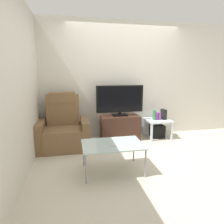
{
  "coord_description": "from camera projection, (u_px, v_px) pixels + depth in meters",
  "views": [
    {
      "loc": [
        -1.16,
        -3.25,
        1.48
      ],
      "look_at": [
        -0.4,
        0.5,
        0.7
      ],
      "focal_mm": 31.39,
      "sensor_mm": 36.0,
      "label": 1
    }
  ],
  "objects": [
    {
      "name": "ground_plane",
      "position": [
        138.0,
        153.0,
        3.65
      ],
      "size": [
        6.4,
        6.4,
        0.0
      ],
      "primitive_type": "plane",
      "color": "beige"
    },
    {
      "name": "wall_back",
      "position": [
        124.0,
        80.0,
        4.47
      ],
      "size": [
        6.4,
        0.06,
        2.6
      ],
      "primitive_type": "cube",
      "color": "beige",
      "rests_on": "ground"
    },
    {
      "name": "wall_side",
      "position": [
        25.0,
        84.0,
        3.02
      ],
      "size": [
        0.06,
        4.48,
        2.6
      ],
      "primitive_type": "cube",
      "color": "beige",
      "rests_on": "ground"
    },
    {
      "name": "tv_stand",
      "position": [
        120.0,
        127.0,
        4.37
      ],
      "size": [
        0.84,
        0.45,
        0.54
      ],
      "color": "#3D2319",
      "rests_on": "ground"
    },
    {
      "name": "television",
      "position": [
        120.0,
        100.0,
        4.27
      ],
      "size": [
        1.04,
        0.2,
        0.67
      ],
      "color": "black",
      "rests_on": "tv_stand"
    },
    {
      "name": "recliner_armchair",
      "position": [
        63.0,
        129.0,
        3.88
      ],
      "size": [
        0.98,
        0.78,
        1.08
      ],
      "rotation": [
        0.0,
        0.0,
        0.03
      ],
      "color": "brown",
      "rests_on": "ground"
    },
    {
      "name": "side_table",
      "position": [
        157.0,
        122.0,
        4.49
      ],
      "size": [
        0.54,
        0.54,
        0.42
      ],
      "color": "silver",
      "rests_on": "ground"
    },
    {
      "name": "subwoofer_box",
      "position": [
        157.0,
        131.0,
        4.54
      ],
      "size": [
        0.29,
        0.29,
        0.29
      ],
      "primitive_type": "cube",
      "color": "black",
      "rests_on": "ground"
    },
    {
      "name": "book_leftmost",
      "position": [
        154.0,
        115.0,
        4.42
      ],
      "size": [
        0.03,
        0.11,
        0.22
      ],
      "primitive_type": "cube",
      "color": "#388C4C",
      "rests_on": "side_table"
    },
    {
      "name": "book_middle",
      "position": [
        156.0,
        116.0,
        4.44
      ],
      "size": [
        0.04,
        0.11,
        0.17
      ],
      "primitive_type": "cube",
      "color": "purple",
      "rests_on": "side_table"
    },
    {
      "name": "book_rightmost",
      "position": [
        159.0,
        116.0,
        4.45
      ],
      "size": [
        0.05,
        0.12,
        0.17
      ],
      "primitive_type": "cube",
      "color": "purple",
      "rests_on": "side_table"
    },
    {
      "name": "game_console",
      "position": [
        164.0,
        114.0,
        4.5
      ],
      "size": [
        0.07,
        0.2,
        0.23
      ],
      "primitive_type": "cube",
      "color": "black",
      "rests_on": "side_table"
    },
    {
      "name": "coffee_table",
      "position": [
        113.0,
        145.0,
        2.91
      ],
      "size": [
        0.9,
        0.6,
        0.44
      ],
      "color": "#B2C6C1",
      "rests_on": "ground"
    },
    {
      "name": "cell_phone",
      "position": [
        113.0,
        145.0,
        2.85
      ],
      "size": [
        0.1,
        0.16,
        0.01
      ],
      "primitive_type": "cube",
      "rotation": [
        0.0,
        0.0,
        -0.21
      ],
      "color": "#B7B7BC",
      "rests_on": "coffee_table"
    }
  ]
}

